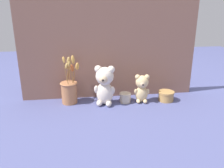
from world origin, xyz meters
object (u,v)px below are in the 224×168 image
teddy_bear_large (105,85)px  flower_vase (69,89)px  teddy_bear_medium (142,88)px  decorative_tin_short (166,96)px  decorative_tin_tall (125,98)px

teddy_bear_large → flower_vase: bearing=166.5°
teddy_bear_medium → decorative_tin_short: bearing=-0.2°
flower_vase → teddy_bear_large: bearing=-13.5°
teddy_bear_medium → decorative_tin_tall: 0.14m
teddy_bear_medium → flower_vase: (-0.51, 0.05, -0.01)m
flower_vase → decorative_tin_short: size_ratio=3.05×
teddy_bear_medium → decorative_tin_tall: teddy_bear_medium is taller
flower_vase → decorative_tin_short: bearing=-4.4°
decorative_tin_short → teddy_bear_medium: bearing=179.8°
teddy_bear_large → teddy_bear_medium: teddy_bear_large is taller
teddy_bear_medium → flower_vase: bearing=174.0°
teddy_bear_large → decorative_tin_short: 0.46m
flower_vase → decorative_tin_short: 0.69m
decorative_tin_tall → decorative_tin_short: size_ratio=0.72×
decorative_tin_tall → decorative_tin_short: 0.30m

